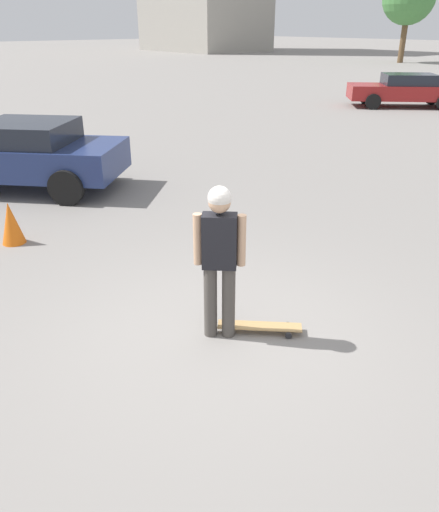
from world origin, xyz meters
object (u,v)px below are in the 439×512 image
Objects in this scene: car_parked_near at (26,154)px; traffic_cone at (11,223)px; car_parked_far at (405,90)px; person at (220,252)px; skateboard at (260,327)px.

car_parked_near reaches higher than traffic_cone.
person is at bearing 70.35° from car_parked_far.
skateboard is at bearing 136.40° from car_parked_near.
person is at bearing -77.60° from traffic_cone.
skateboard is (0.40, -0.26, -0.98)m from person.
person is at bearing 10.97° from skateboard.
skateboard is 7.30m from car_parked_near.
person reaches higher than car_parked_far.
skateboard is at bearing -73.52° from traffic_cone.
person is 2.58× the size of traffic_cone.
traffic_cone is (-18.19, -4.31, -0.37)m from car_parked_far.
car_parked_near is at bearing 129.98° from person.
car_parked_near is (0.01, 7.27, 0.70)m from skateboard.
car_parked_near reaches higher than car_parked_far.
traffic_cone is at bearing -29.71° from skateboard.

